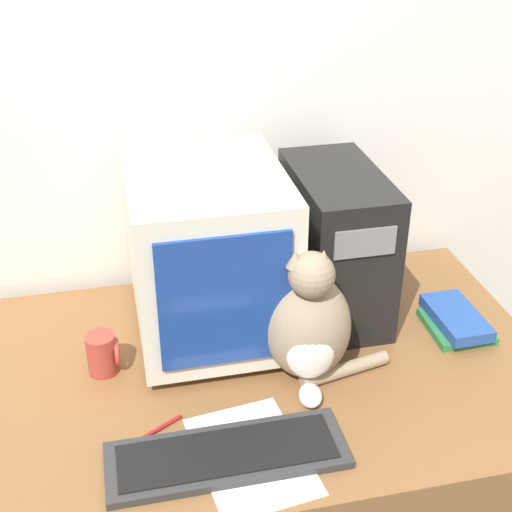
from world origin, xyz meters
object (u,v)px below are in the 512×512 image
at_px(keyboard, 227,455).
at_px(crt_monitor, 208,253).
at_px(computer_tower, 335,243).
at_px(mug, 103,354).
at_px(book_stack, 456,321).
at_px(pen, 156,431).
at_px(cat, 309,325).

bearing_deg(keyboard, crt_monitor, 84.72).
xyz_separation_m(crt_monitor, computer_tower, (0.34, 0.03, -0.03)).
height_order(crt_monitor, mug, crt_monitor).
xyz_separation_m(crt_monitor, book_stack, (0.62, -0.14, -0.20)).
bearing_deg(pen, computer_tower, 36.48).
distance_m(crt_monitor, computer_tower, 0.34).
distance_m(book_stack, pen, 0.82).
xyz_separation_m(book_stack, pen, (-0.79, -0.21, -0.02)).
height_order(computer_tower, book_stack, computer_tower).
relative_size(book_stack, pen, 1.77).
height_order(keyboard, cat, cat).
distance_m(computer_tower, mug, 0.64).
height_order(cat, pen, cat).
height_order(computer_tower, cat, computer_tower).
distance_m(keyboard, pen, 0.17).
bearing_deg(cat, computer_tower, 71.47).
height_order(cat, book_stack, cat).
relative_size(cat, mug, 3.41).
bearing_deg(cat, crt_monitor, 140.40).
bearing_deg(keyboard, computer_tower, 52.11).
height_order(keyboard, book_stack, book_stack).
height_order(computer_tower, mug, computer_tower).
relative_size(book_stack, mug, 2.04).
height_order(computer_tower, keyboard, computer_tower).
distance_m(crt_monitor, keyboard, 0.51).
bearing_deg(computer_tower, crt_monitor, -174.61).
distance_m(computer_tower, book_stack, 0.37).
height_order(crt_monitor, book_stack, crt_monitor).
distance_m(keyboard, mug, 0.41).
bearing_deg(crt_monitor, computer_tower, 5.39).
bearing_deg(pen, cat, 17.79).
bearing_deg(crt_monitor, cat, -50.17).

